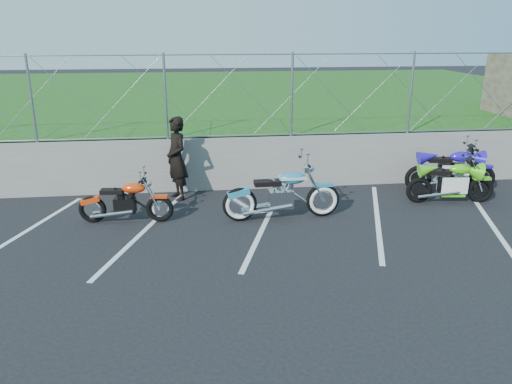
{
  "coord_description": "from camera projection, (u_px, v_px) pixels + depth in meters",
  "views": [
    {
      "loc": [
        -1.35,
        -8.42,
        3.79
      ],
      "look_at": [
        -0.14,
        1.3,
        0.6
      ],
      "focal_mm": 35.0,
      "sensor_mm": 36.0,
      "label": 1
    }
  ],
  "objects": [
    {
      "name": "naked_orange",
      "position": [
        127.0,
        203.0,
        10.21
      ],
      "size": [
        1.95,
        0.66,
        0.97
      ],
      "rotation": [
        0.0,
        0.0,
        -0.09
      ],
      "color": "black",
      "rests_on": "ground"
    },
    {
      "name": "grass_field",
      "position": [
        225.0,
        105.0,
        21.82
      ],
      "size": [
        30.0,
        20.0,
        1.3
      ],
      "primitive_type": "cube",
      "color": "#194913",
      "rests_on": "ground"
    },
    {
      "name": "retaining_wall",
      "position": [
        251.0,
        163.0,
        12.38
      ],
      "size": [
        30.0,
        0.22,
        1.3
      ],
      "primitive_type": "cube",
      "color": "slate",
      "rests_on": "ground"
    },
    {
      "name": "sportbike_blue",
      "position": [
        452.0,
        172.0,
        12.14
      ],
      "size": [
        2.21,
        0.79,
        1.15
      ],
      "rotation": [
        0.0,
        0.0,
        -0.13
      ],
      "color": "black",
      "rests_on": "ground"
    },
    {
      "name": "person_standing",
      "position": [
        177.0,
        159.0,
        11.48
      ],
      "size": [
        0.71,
        0.83,
        1.93
      ],
      "primitive_type": "imported",
      "rotation": [
        0.0,
        0.0,
        -1.15
      ],
      "color": "black",
      "rests_on": "ground"
    },
    {
      "name": "ground",
      "position": [
        272.0,
        244.0,
        9.28
      ],
      "size": [
        90.0,
        90.0,
        0.0
      ],
      "primitive_type": "plane",
      "color": "black",
      "rests_on": "ground"
    },
    {
      "name": "cruiser_turquoise",
      "position": [
        283.0,
        196.0,
        10.38
      ],
      "size": [
        2.49,
        0.79,
        1.24
      ],
      "rotation": [
        0.0,
        0.0,
        0.04
      ],
      "color": "black",
      "rests_on": "ground"
    },
    {
      "name": "chain_link_fence",
      "position": [
        251.0,
        96.0,
        11.87
      ],
      "size": [
        28.0,
        0.03,
        2.0
      ],
      "color": "gray",
      "rests_on": "retaining_wall"
    },
    {
      "name": "sportbike_green",
      "position": [
        452.0,
        184.0,
        11.37
      ],
      "size": [
        2.01,
        0.72,
        1.04
      ],
      "rotation": [
        0.0,
        0.0,
        -0.11
      ],
      "color": "black",
      "rests_on": "ground"
    },
    {
      "name": "parking_lines",
      "position": [
        322.0,
        221.0,
        10.36
      ],
      "size": [
        18.29,
        4.31,
        0.01
      ],
      "color": "silver",
      "rests_on": "ground"
    }
  ]
}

